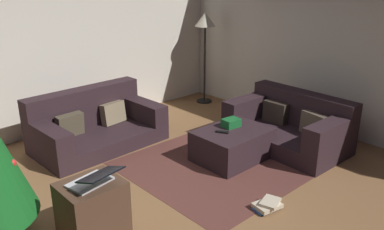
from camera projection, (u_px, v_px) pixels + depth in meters
The scene contains 13 objects.
ground_plane at pixel (190, 222), 3.86m from camera, with size 6.40×6.40×0.00m, color brown.
rear_partition at pixel (39, 45), 5.58m from camera, with size 6.40×0.12×2.60m, color silver.
corner_partition at pixel (360, 47), 5.41m from camera, with size 0.12×6.40×2.60m, color silver.
couch_left at pixel (94, 125), 5.50m from camera, with size 1.73×1.01×0.75m.
couch_right at pixel (291, 126), 5.48m from camera, with size 0.98×1.59×0.71m.
ottoman at pixel (232, 144), 5.08m from camera, with size 0.92×0.69×0.39m, color #2D1E23.
gift_box at pixel (231, 123), 5.11m from camera, with size 0.22×0.16×0.11m, color #19662D.
tv_remote at pixel (222, 132), 4.93m from camera, with size 0.05×0.16×0.02m, color black.
side_table at pixel (93, 212), 3.51m from camera, with size 0.52×0.44×0.58m, color #4C3323.
laptop at pixel (94, 179), 3.36m from camera, with size 0.42×0.44×0.17m.
book_stack at pixel (268, 205), 4.04m from camera, with size 0.31×0.25×0.10m.
corner_lamp at pixel (205, 26), 6.91m from camera, with size 0.36×0.36×1.61m.
area_rug at pixel (232, 158), 5.15m from camera, with size 2.60×2.00×0.01m, color brown.
Camera 1 is at (-2.21, -2.42, 2.29)m, focal length 37.34 mm.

